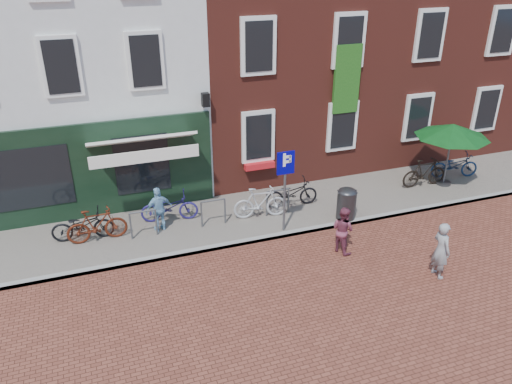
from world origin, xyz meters
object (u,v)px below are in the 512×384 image
object	(u,v)px
parking_sign	(285,177)
bicycle_0	(83,225)
bicycle_6	(454,165)
bicycle_3	(260,203)
litter_bin	(347,202)
bicycle_5	(424,173)
cafe_person	(159,209)
bicycle_2	(169,207)
bicycle_1	(97,225)
boy	(343,230)
woman	(441,250)
bicycle_4	(292,193)
parasol	(453,128)

from	to	relation	value
parking_sign	bicycle_0	size ratio (longest dim) A/B	1.45
bicycle_0	bicycle_6	world-z (taller)	same
bicycle_3	litter_bin	bearing A→B (deg)	-101.94
bicycle_5	cafe_person	bearing A→B (deg)	92.41
bicycle_2	bicycle_1	bearing A→B (deg)	112.46
bicycle_5	bicycle_0	bearing A→B (deg)	91.36
litter_bin	boy	size ratio (longest dim) A/B	0.79
woman	bicycle_4	bearing A→B (deg)	22.41
boy	parking_sign	bearing A→B (deg)	17.11
parasol	woman	xyz separation A→B (m)	(-3.50, -4.24, -1.36)
bicycle_5	bicycle_6	xyz separation A→B (m)	(1.46, 0.28, -0.05)
bicycle_4	litter_bin	bearing A→B (deg)	-131.52
woman	litter_bin	bearing A→B (deg)	12.22
litter_bin	bicycle_3	bearing A→B (deg)	159.51
cafe_person	bicycle_5	distance (m)	8.91
bicycle_5	woman	bearing A→B (deg)	150.39
cafe_person	woman	bearing A→B (deg)	133.00
parasol	woman	size ratio (longest dim) A/B	1.62
woman	bicycle_3	xyz separation A→B (m)	(-3.22, 4.13, -0.16)
woman	bicycle_1	xyz separation A→B (m)	(-7.89, 4.36, -0.16)
cafe_person	bicycle_6	xyz separation A→B (m)	(10.37, 0.26, -0.23)
cafe_person	bicycle_3	size ratio (longest dim) A/B	0.82
parasol	cafe_person	bearing A→B (deg)	179.23
bicycle_6	bicycle_2	bearing A→B (deg)	103.16
cafe_person	bicycle_0	xyz separation A→B (m)	(-2.09, 0.21, -0.23)
parking_sign	bicycle_6	distance (m)	7.30
bicycle_4	boy	bearing A→B (deg)	-168.80
bicycle_0	bicycle_2	distance (m)	2.47
parking_sign	bicycle_3	world-z (taller)	parking_sign
parasol	bicycle_4	distance (m)	5.77
litter_bin	cafe_person	distance (m)	5.47
bicycle_3	bicycle_4	xyz separation A→B (m)	(1.17, 0.37, -0.05)
cafe_person	bicycle_2	distance (m)	0.64
cafe_person	bicycle_0	bearing A→B (deg)	-17.38
parking_sign	bicycle_3	bearing A→B (deg)	111.24
parasol	cafe_person	world-z (taller)	parasol
bicycle_1	bicycle_5	xyz separation A→B (m)	(10.63, -0.01, 0.00)
bicycle_1	litter_bin	bearing A→B (deg)	-100.29
parking_sign	bicycle_2	size ratio (longest dim) A/B	1.45
bicycle_1	bicycle_2	world-z (taller)	bicycle_1
boy	bicycle_2	distance (m)	5.10
bicycle_3	boy	bearing A→B (deg)	-138.88
litter_bin	bicycle_5	bearing A→B (deg)	17.32
parking_sign	boy	size ratio (longest dim) A/B	1.84
parking_sign	bicycle_2	xyz separation A→B (m)	(-2.96, 1.67, -1.23)
parking_sign	bicycle_1	distance (m)	5.31
litter_bin	bicycle_6	bearing A→B (deg)	15.50
bicycle_6	parking_sign	bearing A→B (deg)	116.04
boy	bicycle_2	bearing A→B (deg)	31.31
bicycle_3	bicycle_0	bearing A→B (deg)	93.53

